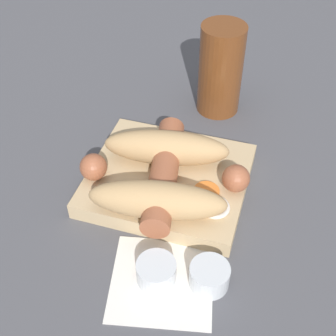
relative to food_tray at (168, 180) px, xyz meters
The scene contains 9 objects.
ground_plane 0.01m from the food_tray, ahead, with size 3.00×3.00×0.00m, color #4C4C51.
food_tray is the anchor object (origin of this frame).
bread_roll 0.04m from the food_tray, 88.10° to the left, with size 0.18×0.16×0.05m.
sausage 0.03m from the food_tray, 88.62° to the left, with size 0.21×0.18×0.03m.
pickled_veggies 0.07m from the food_tray, 148.53° to the left, with size 0.07×0.06×0.01m.
napkin 0.14m from the food_tray, 104.37° to the left, with size 0.13×0.13×0.00m.
condiment_cup_near 0.14m from the food_tray, 101.94° to the left, with size 0.04×0.04×0.03m.
condiment_cup_far 0.15m from the food_tray, 123.92° to the left, with size 0.04×0.04×0.03m.
drink_glass 0.20m from the food_tray, 97.44° to the right, with size 0.07×0.07×0.14m.
Camera 1 is at (-0.12, 0.40, 0.45)m, focal length 50.00 mm.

